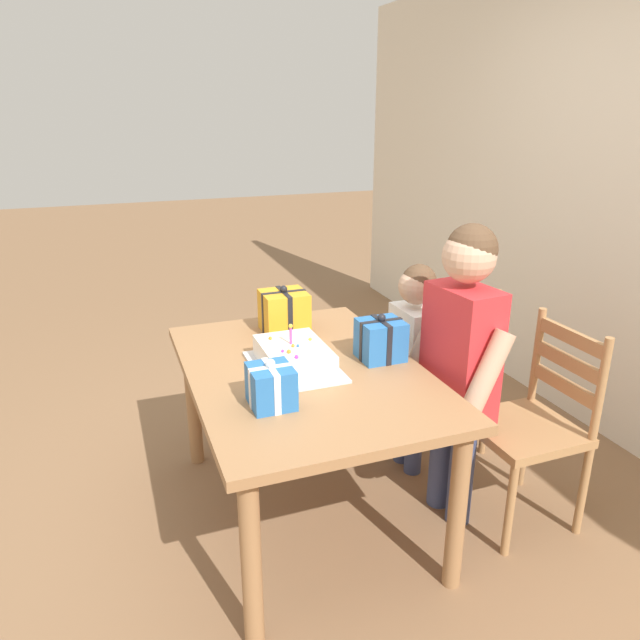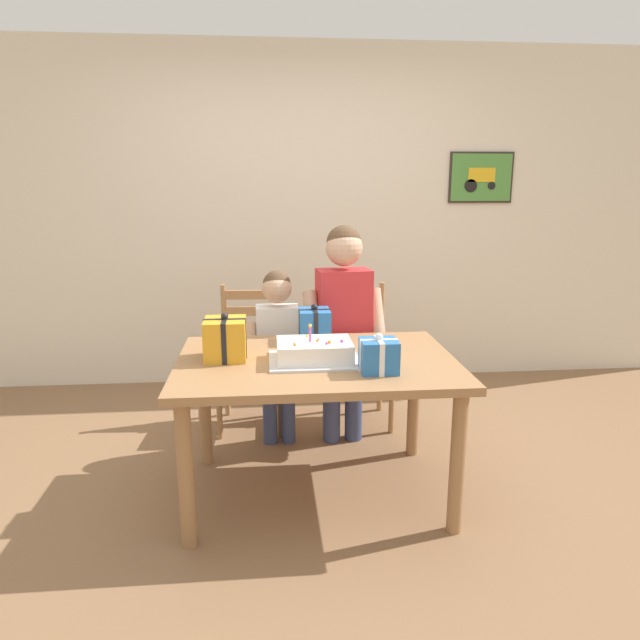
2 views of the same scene
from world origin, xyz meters
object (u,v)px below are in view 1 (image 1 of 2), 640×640
at_px(birthday_cake, 294,357).
at_px(gift_box_beside_cake, 271,386).
at_px(chair_left, 446,363).
at_px(gift_box_corner_small, 381,340).
at_px(dining_table, 304,388).
at_px(gift_box_red_large, 284,312).
at_px(child_older, 461,348).
at_px(child_younger, 413,349).
at_px(chair_right, 532,424).

relative_size(birthday_cake, gift_box_beside_cake, 2.36).
bearing_deg(chair_left, birthday_cake, -70.93).
bearing_deg(gift_box_corner_small, chair_left, 122.15).
xyz_separation_m(dining_table, gift_box_red_large, (-0.45, 0.05, 0.20)).
bearing_deg(gift_box_red_large, chair_left, 83.59).
xyz_separation_m(birthday_cake, child_older, (0.23, 0.66, 0.04)).
relative_size(birthday_cake, child_younger, 0.41).
xyz_separation_m(chair_right, child_younger, (-0.53, -0.31, 0.19)).
distance_m(birthday_cake, gift_box_beside_cake, 0.33).
height_order(chair_right, child_younger, child_younger).
bearing_deg(gift_box_corner_small, birthday_cake, -94.79).
height_order(gift_box_corner_small, chair_left, gift_box_corner_small).
bearing_deg(birthday_cake, chair_right, 69.35).
bearing_deg(chair_right, gift_box_beside_cake, -94.15).
height_order(birthday_cake, child_younger, child_younger).
bearing_deg(child_younger, dining_table, -73.82).
bearing_deg(gift_box_beside_cake, chair_right, 85.85).
height_order(gift_box_beside_cake, chair_left, chair_left).
height_order(chair_left, chair_right, same).
xyz_separation_m(gift_box_beside_cake, child_younger, (-0.45, 0.84, -0.15)).
bearing_deg(chair_left, child_younger, -61.29).
distance_m(dining_table, birthday_cake, 0.15).
bearing_deg(gift_box_beside_cake, dining_table, 140.82).
xyz_separation_m(chair_left, child_younger, (0.17, -0.31, 0.19)).
bearing_deg(child_older, gift_box_red_large, -139.35).
xyz_separation_m(gift_box_beside_cake, child_older, (-0.05, 0.84, 0.01)).
xyz_separation_m(chair_left, child_older, (0.56, -0.31, 0.35)).
distance_m(gift_box_corner_small, chair_right, 0.76).
bearing_deg(birthday_cake, gift_box_red_large, 168.09).
relative_size(gift_box_beside_cake, chair_right, 0.20).
height_order(dining_table, child_younger, child_younger).
height_order(dining_table, child_older, child_older).
bearing_deg(child_younger, birthday_cake, -75.87).
bearing_deg(dining_table, child_older, 70.84).
relative_size(gift_box_corner_small, chair_right, 0.23).
xyz_separation_m(dining_table, gift_box_corner_small, (0.02, 0.34, 0.18)).
bearing_deg(gift_box_beside_cake, child_younger, 118.08).
relative_size(gift_box_corner_small, child_younger, 0.19).
relative_size(dining_table, gift_box_beside_cake, 7.34).
relative_size(chair_left, child_older, 0.69).
xyz_separation_m(gift_box_beside_cake, chair_right, (0.08, 1.15, -0.34)).
distance_m(gift_box_red_large, child_older, 0.87).
xyz_separation_m(birthday_cake, gift_box_corner_small, (0.03, 0.38, 0.04)).
bearing_deg(chair_right, chair_left, -179.99).
relative_size(birthday_cake, gift_box_corner_small, 2.11).
relative_size(chair_left, chair_right, 1.00).
bearing_deg(birthday_cake, gift_box_beside_cake, -32.43).
relative_size(chair_left, child_younger, 0.85).
bearing_deg(child_younger, gift_box_corner_small, -54.30).
height_order(gift_box_red_large, child_younger, child_younger).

